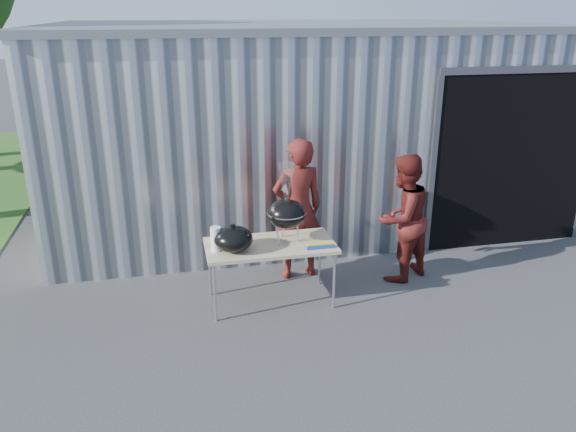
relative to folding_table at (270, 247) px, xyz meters
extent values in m
plane|color=#363638|center=(0.43, -0.67, -0.71)|extent=(80.00, 80.00, 0.00)
cube|color=silver|center=(1.23, 4.03, 0.79)|extent=(8.00, 6.00, 3.00)
cube|color=slate|center=(1.23, 4.03, 2.34)|extent=(8.20, 6.20, 0.10)
cube|color=black|center=(3.73, 1.60, 0.54)|extent=(2.40, 1.20, 2.50)
cube|color=#4C4C51|center=(3.73, 1.03, 1.84)|extent=(2.52, 0.08, 0.10)
cube|color=tan|center=(0.00, 0.00, 0.02)|extent=(1.50, 0.75, 0.04)
cylinder|color=silver|center=(-0.69, -0.31, -0.35)|extent=(0.03, 0.03, 0.71)
cylinder|color=silver|center=(0.69, -0.31, -0.35)|extent=(0.03, 0.03, 0.71)
cylinder|color=silver|center=(-0.69, 0.32, -0.35)|extent=(0.03, 0.03, 0.71)
cylinder|color=silver|center=(0.69, 0.32, -0.35)|extent=(0.03, 0.03, 0.71)
ellipsoid|color=black|center=(0.20, 0.05, 0.38)|extent=(0.44, 0.44, 0.33)
cylinder|color=silver|center=(0.20, 0.05, 0.39)|extent=(0.45, 0.45, 0.02)
cylinder|color=silver|center=(0.20, 0.05, 0.41)|extent=(0.43, 0.43, 0.01)
cylinder|color=silver|center=(0.20, 0.19, 0.16)|extent=(0.02, 0.02, 0.24)
cylinder|color=silver|center=(0.08, -0.02, 0.16)|extent=(0.02, 0.02, 0.24)
cylinder|color=silver|center=(0.32, -0.02, 0.16)|extent=(0.02, 0.02, 0.24)
cylinder|color=#BD6344|center=(0.06, 0.05, 0.42)|extent=(0.02, 0.14, 0.02)
cylinder|color=#BD6344|center=(0.09, 0.05, 0.42)|extent=(0.02, 0.14, 0.02)
cylinder|color=#BD6344|center=(0.13, 0.05, 0.42)|extent=(0.02, 0.14, 0.02)
cylinder|color=#BD6344|center=(0.16, 0.05, 0.42)|extent=(0.02, 0.14, 0.02)
cylinder|color=#BD6344|center=(0.19, 0.05, 0.42)|extent=(0.02, 0.14, 0.02)
cylinder|color=#BD6344|center=(0.22, 0.05, 0.42)|extent=(0.02, 0.14, 0.02)
cylinder|color=#BD6344|center=(0.25, 0.05, 0.42)|extent=(0.02, 0.14, 0.02)
cylinder|color=#BD6344|center=(0.28, 0.05, 0.42)|extent=(0.02, 0.14, 0.02)
cylinder|color=#BD6344|center=(0.31, 0.05, 0.42)|extent=(0.02, 0.14, 0.02)
cylinder|color=#BD6344|center=(0.34, 0.05, 0.42)|extent=(0.02, 0.14, 0.02)
cone|color=silver|center=(0.20, 0.05, 0.71)|extent=(0.20, 0.20, 0.55)
ellipsoid|color=black|center=(-0.44, -0.10, 0.18)|extent=(0.44, 0.44, 0.29)
cylinder|color=black|center=(-0.44, -0.10, 0.34)|extent=(0.05, 0.05, 0.03)
cylinder|color=white|center=(-0.63, -0.05, 0.18)|extent=(0.12, 0.12, 0.28)
cube|color=white|center=(-0.55, 0.24, 0.09)|extent=(0.20, 0.15, 0.10)
cube|color=#1B45B1|center=(0.53, -0.25, 0.07)|extent=(0.32, 0.06, 0.05)
cube|color=yellow|center=(0.53, -0.25, 0.10)|extent=(0.32, 0.06, 0.01)
imported|color=#541814|center=(0.48, 0.64, 0.21)|extent=(0.73, 0.53, 1.84)
imported|color=#541814|center=(1.76, 0.29, 0.12)|extent=(1.00, 0.93, 1.65)
camera|label=1|loc=(-1.08, -5.91, 2.59)|focal=35.00mm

